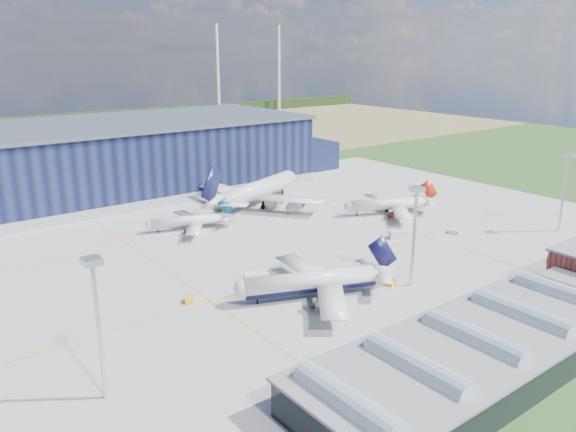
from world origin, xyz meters
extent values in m
plane|color=#27481B|center=(0.00, 0.00, 0.00)|extent=(600.00, 600.00, 0.00)
cube|color=#989893|center=(0.00, 10.00, 0.03)|extent=(220.00, 160.00, 0.06)
cube|color=#FCAC0D|center=(0.00, -10.00, 0.07)|extent=(180.00, 0.40, 0.02)
cube|color=#FCAC0D|center=(0.00, 35.00, 0.07)|extent=(180.00, 0.40, 0.02)
cube|color=#FCAC0D|center=(-30.00, 10.00, 0.07)|extent=(0.40, 120.00, 0.02)
cube|color=#FCAC0D|center=(40.00, 10.00, 0.07)|extent=(0.40, 120.00, 0.02)
cube|color=#94824F|center=(0.00, 220.00, 0.00)|extent=(600.00, 220.00, 0.01)
cube|color=black|center=(0.00, 300.00, 4.00)|extent=(600.00, 8.00, 8.00)
cylinder|color=silver|center=(150.00, 290.00, 35.00)|extent=(2.40, 2.40, 70.00)
cylinder|color=silver|center=(210.00, 290.00, 35.00)|extent=(2.40, 2.40, 70.00)
cube|color=black|center=(0.00, 95.00, 12.50)|extent=(120.00, 60.00, 25.00)
cube|color=gray|center=(0.00, 95.00, 1.60)|extent=(121.00, 61.00, 3.20)
cube|color=#4A535E|center=(0.00, 95.00, 25.50)|extent=(122.00, 62.00, 1.20)
cube|color=black|center=(72.00, 90.00, 6.00)|extent=(24.00, 30.00, 12.00)
cube|color=black|center=(-10.00, -60.00, 3.00)|extent=(65.00, 22.00, 6.00)
cube|color=slate|center=(-10.00, -60.00, 6.20)|extent=(66.00, 23.00, 0.50)
cylinder|color=#96ACBA|center=(-38.00, -60.00, 6.40)|extent=(4.40, 18.00, 4.40)
cylinder|color=#96ACBA|center=(-24.00, -60.00, 6.40)|extent=(4.40, 18.00, 4.40)
cylinder|color=#96ACBA|center=(-10.00, -60.00, 6.40)|extent=(4.40, 18.00, 4.40)
cylinder|color=#96ACBA|center=(4.00, -60.00, 6.40)|extent=(4.40, 18.00, 4.40)
cylinder|color=#96ACBA|center=(18.00, -60.00, 6.40)|extent=(4.40, 18.00, 4.40)
cylinder|color=silver|center=(-60.00, -30.00, 11.00)|extent=(0.70, 0.70, 22.00)
cube|color=silver|center=(-60.00, -30.00, 22.50)|extent=(2.60, 2.60, 1.00)
cylinder|color=silver|center=(10.00, -30.00, 11.00)|extent=(0.70, 0.70, 22.00)
cube|color=silver|center=(10.00, -30.00, 22.50)|extent=(2.60, 2.60, 1.00)
cylinder|color=silver|center=(75.00, -30.00, 11.00)|extent=(0.70, 0.70, 22.00)
cube|color=silver|center=(75.00, -30.00, 22.50)|extent=(2.60, 2.60, 1.00)
cube|color=yellow|center=(6.35, -26.48, 0.67)|extent=(2.52, 3.52, 1.34)
cube|color=yellow|center=(-33.91, -7.40, 0.58)|extent=(2.75, 3.19, 1.16)
cube|color=silver|center=(-16.92, -7.63, 1.24)|extent=(6.18, 4.58, 2.47)
cube|color=silver|center=(48.74, -13.01, 0.65)|extent=(2.88, 3.48, 1.29)
cube|color=silver|center=(32.70, -5.85, 1.16)|extent=(5.53, 4.43, 2.31)
imported|color=#99999E|center=(6.54, -48.00, 0.53)|extent=(3.28, 1.37, 1.05)
camera|label=1|loc=(-83.02, -106.02, 51.44)|focal=35.00mm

